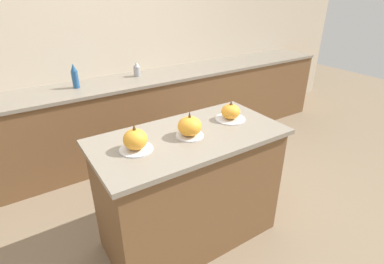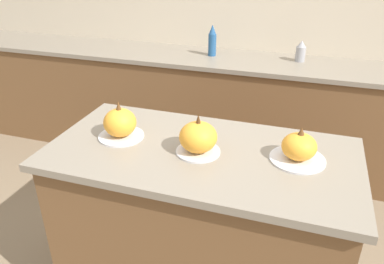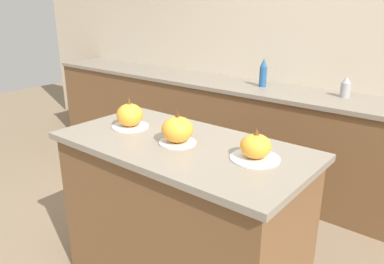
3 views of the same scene
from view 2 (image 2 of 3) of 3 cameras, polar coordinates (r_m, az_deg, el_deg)
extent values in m
cube|color=beige|center=(3.30, 11.38, 17.62)|extent=(8.00, 0.06, 2.50)
cube|color=brown|center=(1.94, 1.24, -15.41)|extent=(1.31, 0.64, 0.90)
cube|color=gray|center=(1.66, 1.40, -3.38)|extent=(1.37, 0.70, 0.03)
cube|color=brown|center=(3.22, 9.28, 2.48)|extent=(6.00, 0.56, 0.89)
cube|color=gray|center=(3.06, 9.92, 10.35)|extent=(6.00, 0.60, 0.03)
cylinder|color=silver|center=(1.80, -10.72, -0.60)|extent=(0.21, 0.21, 0.01)
ellipsoid|color=orange|center=(1.77, -10.92, 1.43)|extent=(0.15, 0.15, 0.13)
cone|color=brown|center=(1.73, -11.16, 3.95)|extent=(0.03, 0.03, 0.04)
cylinder|color=silver|center=(1.64, 0.93, -2.96)|extent=(0.20, 0.20, 0.01)
ellipsoid|color=orange|center=(1.61, 0.95, -0.76)|extent=(0.17, 0.17, 0.13)
cone|color=#4C2D14|center=(1.57, 0.97, 2.04)|extent=(0.02, 0.02, 0.05)
cylinder|color=silver|center=(1.65, 15.75, -3.98)|extent=(0.23, 0.23, 0.01)
ellipsoid|color=orange|center=(1.62, 16.01, -2.13)|extent=(0.15, 0.15, 0.11)
cone|color=brown|center=(1.58, 16.33, 0.11)|extent=(0.03, 0.03, 0.04)
cylinder|color=#235184|center=(3.14, 3.09, 13.11)|extent=(0.07, 0.07, 0.18)
cone|color=#235184|center=(3.11, 3.15, 15.35)|extent=(0.06, 0.06, 0.08)
cylinder|color=#99999E|center=(3.10, 16.19, 11.33)|extent=(0.08, 0.08, 0.11)
cone|color=#99999E|center=(3.08, 16.39, 12.78)|extent=(0.07, 0.07, 0.05)
camera|label=1|loc=(1.43, -83.24, 9.08)|focal=28.00mm
camera|label=3|loc=(0.79, 102.60, -17.08)|focal=35.00mm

